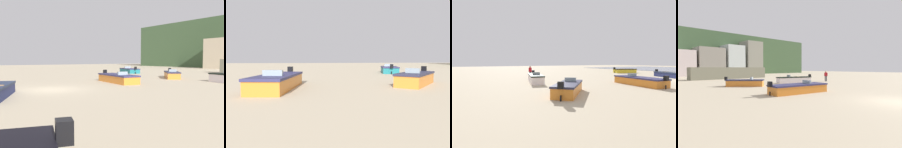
# 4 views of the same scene
# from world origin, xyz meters

# --- Properties ---
(boat_teal_0) EXTENTS (4.71, 2.92, 1.06)m
(boat_teal_0) POSITION_xyz_m (-12.75, 17.83, 0.38)
(boat_teal_0) COLOR #196C74
(boat_teal_0) RESTS_ON ground
(boat_orange_2) EXTENTS (4.02, 3.89, 1.08)m
(boat_orange_2) POSITION_xyz_m (-1.95, 15.04, 0.39)
(boat_orange_2) COLOR orange
(boat_orange_2) RESTS_ON ground
(boat_orange_3) EXTENTS (5.52, 2.42, 1.07)m
(boat_orange_3) POSITION_xyz_m (-1.50, 6.98, 0.39)
(boat_orange_3) COLOR orange
(boat_orange_3) RESTS_ON ground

